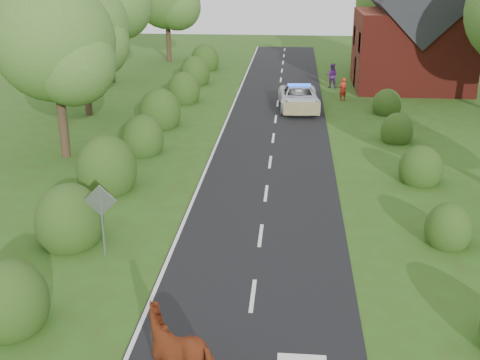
# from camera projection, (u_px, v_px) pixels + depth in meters

# --- Properties ---
(ground) EXTENTS (120.00, 120.00, 0.00)m
(ground) POSITION_uv_depth(u_px,v_px,m) (253.00, 296.00, 17.46)
(ground) COLOR #334C16
(road) EXTENTS (6.00, 70.00, 0.02)m
(road) POSITION_uv_depth(u_px,v_px,m) (272.00, 144.00, 31.43)
(road) COLOR black
(road) RESTS_ON ground
(road_markings) EXTENTS (4.96, 70.00, 0.01)m
(road_markings) POSITION_uv_depth(u_px,v_px,m) (238.00, 155.00, 29.63)
(road_markings) COLOR white
(road_markings) RESTS_ON road
(hedgerow_left) EXTENTS (2.75, 50.41, 3.00)m
(hedgerow_left) POSITION_uv_depth(u_px,v_px,m) (134.00, 146.00, 28.63)
(hedgerow_left) COLOR #2A4316
(hedgerow_left) RESTS_ON ground
(hedgerow_right) EXTENTS (2.10, 45.78, 2.10)m
(hedgerow_right) POSITION_uv_depth(u_px,v_px,m) (415.00, 161.00, 27.16)
(hedgerow_right) COLOR #2A4316
(hedgerow_right) RESTS_ON ground
(tree_left_a) EXTENTS (5.74, 5.60, 8.38)m
(tree_left_a) POSITION_uv_depth(u_px,v_px,m) (59.00, 47.00, 27.43)
(tree_left_a) COLOR #332316
(tree_left_a) RESTS_ON ground
(tree_left_b) EXTENTS (5.74, 5.60, 8.07)m
(tree_left_b) POSITION_uv_depth(u_px,v_px,m) (85.00, 32.00, 35.12)
(tree_left_b) COLOR #332316
(tree_left_b) RESTS_ON ground
(tree_right_c) EXTENTS (6.15, 6.00, 8.58)m
(tree_right_c) POSITION_uv_depth(u_px,v_px,m) (395.00, 5.00, 50.08)
(tree_right_c) COLOR #332316
(tree_right_c) RESTS_ON ground
(road_sign) EXTENTS (1.06, 0.08, 2.53)m
(road_sign) POSITION_uv_depth(u_px,v_px,m) (101.00, 210.00, 19.15)
(road_sign) COLOR gray
(road_sign) RESTS_ON ground
(house) EXTENTS (8.00, 7.40, 9.17)m
(house) POSITION_uv_depth(u_px,v_px,m) (413.00, 36.00, 43.29)
(house) COLOR maroon
(house) RESTS_ON ground
(cow) EXTENTS (2.45, 1.67, 1.58)m
(cow) POSITION_uv_depth(u_px,v_px,m) (183.00, 353.00, 13.69)
(cow) COLOR brown
(cow) RESTS_ON ground
(police_van) EXTENTS (2.76, 5.46, 1.61)m
(police_van) POSITION_uv_depth(u_px,v_px,m) (299.00, 98.00, 38.25)
(police_van) COLOR silver
(police_van) RESTS_ON ground
(pedestrian_red) EXTENTS (0.68, 0.61, 1.55)m
(pedestrian_red) POSITION_uv_depth(u_px,v_px,m) (343.00, 89.00, 40.46)
(pedestrian_red) COLOR red
(pedestrian_red) RESTS_ON ground
(pedestrian_purple) EXTENTS (0.95, 0.78, 1.80)m
(pedestrian_purple) POSITION_uv_depth(u_px,v_px,m) (332.00, 76.00, 44.28)
(pedestrian_purple) COLOR #441A5C
(pedestrian_purple) RESTS_ON ground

